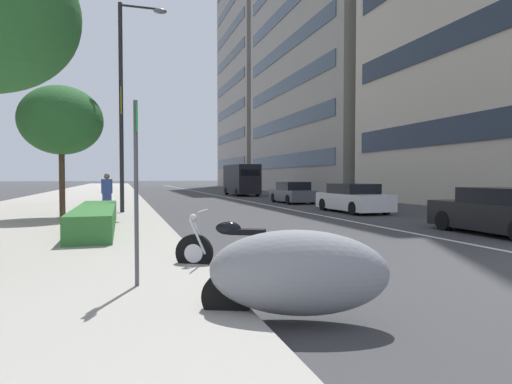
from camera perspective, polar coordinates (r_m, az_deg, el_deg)
sidewalk_right_plaza at (r=34.99m, az=-22.08°, el=-0.87°), size 160.00×8.98×0.15m
lane_centre_stripe at (r=40.75m, az=-5.08°, el=-0.45°), size 110.00×0.16×0.01m
motorcycle_by_sign_pole at (r=5.16m, az=5.29°, el=-10.51°), size 1.53×2.23×1.10m
motorcycle_mid_row at (r=7.86m, az=-2.59°, el=-7.45°), size 1.08×2.11×1.12m
car_lead_in_lane at (r=14.80m, az=29.60°, el=-2.35°), size 4.36×1.98×1.40m
car_far_down_avenue at (r=21.72m, az=12.60°, el=-0.87°), size 4.48×1.97×1.39m
car_mid_block_traffic at (r=28.95m, az=4.79°, el=-0.14°), size 4.31×1.84×1.40m
delivery_van_ahead at (r=40.39m, az=-1.91°, el=1.67°), size 5.52×2.24×2.85m
parking_sign_by_curb at (r=6.45m, az=-15.39°, el=2.12°), size 0.32×0.06×2.65m
street_lamp_with_banners at (r=20.62m, az=-16.51°, el=12.62°), size 1.26×2.11×9.22m
clipped_hedge_bed at (r=14.02m, az=-20.24°, el=-3.18°), size 6.98×1.10×0.67m
street_tree_far_plaza at (r=18.85m, az=-24.14°, el=8.53°), size 3.16×3.16×5.13m
pedestrian_on_plaza at (r=19.32m, az=-18.92°, el=-0.20°), size 0.34×0.45×1.72m
office_tower_near_left at (r=57.07m, az=13.74°, el=22.74°), size 27.05×19.47×44.01m
office_tower_far_left_down_avenue at (r=79.49m, az=1.81°, el=19.46°), size 20.50×14.18×51.23m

